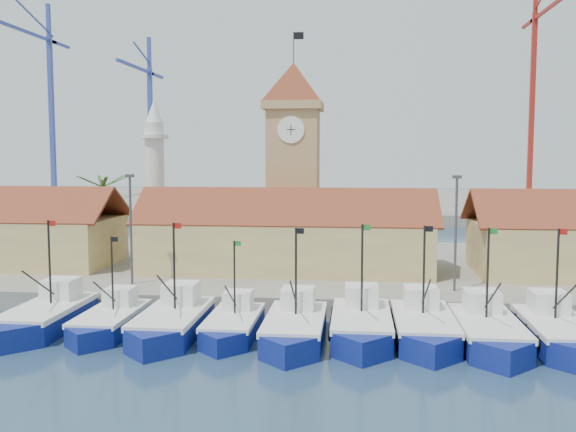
# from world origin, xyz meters

# --- Properties ---
(ground) EXTENTS (400.00, 400.00, 0.00)m
(ground) POSITION_xyz_m (0.00, 0.00, 0.00)
(ground) COLOR navy
(ground) RESTS_ON ground
(quay) EXTENTS (140.00, 32.00, 1.50)m
(quay) POSITION_xyz_m (0.00, 24.00, 0.75)
(quay) COLOR gray
(quay) RESTS_ON ground
(terminal) EXTENTS (240.00, 80.00, 2.00)m
(terminal) POSITION_xyz_m (0.00, 110.00, 1.00)
(terminal) COLOR gray
(terminal) RESTS_ON ground
(boat_0) EXTENTS (3.86, 10.57, 8.00)m
(boat_0) POSITION_xyz_m (-14.99, 2.91, 0.83)
(boat_0) COLOR navy
(boat_0) RESTS_ON ground
(boat_1) EXTENTS (3.33, 9.12, 6.90)m
(boat_1) POSITION_xyz_m (-10.34, 2.70, 0.71)
(boat_1) COLOR navy
(boat_1) RESTS_ON ground
(boat_2) EXTENTS (3.86, 10.58, 8.00)m
(boat_2) POSITION_xyz_m (-5.88, 2.28, 0.83)
(boat_2) COLOR navy
(boat_2) RESTS_ON ground
(boat_3) EXTENTS (3.25, 8.90, 6.74)m
(boat_3) POSITION_xyz_m (-1.81, 2.67, 0.70)
(boat_3) COLOR navy
(boat_3) RESTS_ON ground
(boat_4) EXTENTS (3.76, 10.30, 7.79)m
(boat_4) POSITION_xyz_m (2.41, 1.86, 0.81)
(boat_4) COLOR navy
(boat_4) RESTS_ON ground
(boat_5) EXTENTS (3.84, 10.53, 7.97)m
(boat_5) POSITION_xyz_m (6.71, 2.89, 0.82)
(boat_5) COLOR navy
(boat_5) RESTS_ON ground
(boat_6) EXTENTS (3.82, 10.47, 7.92)m
(boat_6) POSITION_xyz_m (10.76, 2.89, 0.82)
(boat_6) COLOR navy
(boat_6) RESTS_ON ground
(boat_7) EXTENTS (3.81, 10.45, 7.91)m
(boat_7) POSITION_xyz_m (14.69, 2.17, 0.82)
(boat_7) COLOR navy
(boat_7) RESTS_ON ground
(boat_8) EXTENTS (3.80, 10.42, 7.89)m
(boat_8) POSITION_xyz_m (19.04, 2.41, 0.82)
(boat_8) COLOR navy
(boat_8) RESTS_ON ground
(hall_center) EXTENTS (27.04, 10.13, 7.61)m
(hall_center) POSITION_xyz_m (0.00, 20.00, 3.99)
(hall_center) COLOR #CFBF71
(hall_center) RESTS_ON quay
(clock_tower) EXTENTS (5.80, 5.80, 22.70)m
(clock_tower) POSITION_xyz_m (0.00, 26.00, 11.96)
(clock_tower) COLOR tan
(clock_tower) RESTS_ON quay
(minaret) EXTENTS (3.00, 3.00, 16.30)m
(minaret) POSITION_xyz_m (-15.00, 28.00, 9.73)
(minaret) COLOR silver
(minaret) RESTS_ON quay
(palm_tree) EXTENTS (5.60, 5.03, 8.39)m
(palm_tree) POSITION_xyz_m (-20.00, 26.00, 6.25)
(palm_tree) COLOR brown
(palm_tree) RESTS_ON quay
(lamp_posts) EXTENTS (80.70, 0.25, 9.03)m
(lamp_posts) POSITION_xyz_m (0.50, 12.00, 6.48)
(lamp_posts) COLOR #3F3F44
(lamp_posts) RESTS_ON quay
(crane_blue_far) EXTENTS (1.00, 37.87, 43.67)m
(crane_blue_far) POSITION_xyz_m (-62.49, 99.85, 26.66)
(crane_blue_far) COLOR #33449C
(crane_blue_far) RESTS_ON terminal
(crane_blue_near) EXTENTS (1.00, 30.37, 37.00)m
(crane_blue_near) POSITION_xyz_m (-41.41, 106.79, 22.35)
(crane_blue_near) COLOR #33449C
(crane_blue_near) RESTS_ON terminal
(crane_red_right) EXTENTS (1.00, 34.19, 46.77)m
(crane_red_right) POSITION_xyz_m (43.65, 103.50, 28.06)
(crane_red_right) COLOR maroon
(crane_red_right) RESTS_ON terminal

